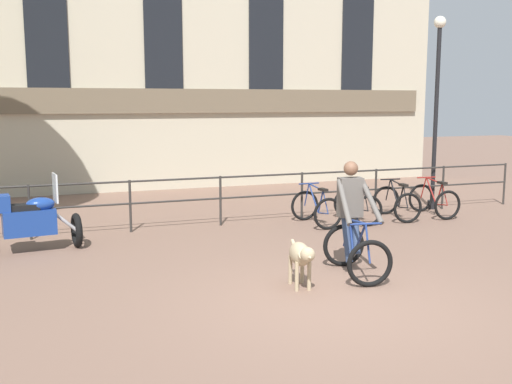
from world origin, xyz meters
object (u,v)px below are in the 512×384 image
object	(u,v)px
parked_bicycle_near_lamp	(316,208)
street_lamp	(436,103)
parked_bicycle_mid_right	(397,203)
cyclist_with_bike	(353,224)
parked_bicycle_far_end	(434,200)
parked_motorcycle	(28,220)
dog	(301,256)
parked_bicycle_mid_left	(357,205)

from	to	relation	value
parked_bicycle_near_lamp	street_lamp	xyz separation A→B (m)	(3.51, 0.77, 2.19)
parked_bicycle_mid_right	street_lamp	xyz separation A→B (m)	(1.52, 0.77, 2.19)
cyclist_with_bike	street_lamp	size ratio (longest dim) A/B	0.37
parked_bicycle_mid_right	parked_bicycle_far_end	size ratio (longest dim) A/B	1.03
cyclist_with_bike	parked_motorcycle	bearing A→B (deg)	155.43
parked_bicycle_mid_right	dog	bearing A→B (deg)	49.85
parked_motorcycle	parked_bicycle_near_lamp	size ratio (longest dim) A/B	1.54
parked_motorcycle	parked_bicycle_mid_right	size ratio (longest dim) A/B	1.48
parked_motorcycle	parked_bicycle_far_end	size ratio (longest dim) A/B	1.53
parked_bicycle_mid_right	parked_bicycle_far_end	bearing A→B (deg)	-173.36
parked_bicycle_near_lamp	parked_bicycle_far_end	xyz separation A→B (m)	(2.98, 0.00, 0.00)
parked_bicycle_mid_right	street_lamp	bearing A→B (deg)	-146.48
cyclist_with_bike	parked_bicycle_mid_right	xyz separation A→B (m)	(3.05, 3.45, -0.41)
parked_bicycle_mid_left	parked_bicycle_mid_right	bearing A→B (deg)	-175.16
parked_bicycle_far_end	street_lamp	distance (m)	2.38
dog	parked_bicycle_mid_left	distance (m)	4.94
dog	parked_bicycle_near_lamp	size ratio (longest dim) A/B	0.84
dog	cyclist_with_bike	bearing A→B (deg)	29.68
parked_bicycle_mid_left	parked_bicycle_far_end	world-z (taller)	same
cyclist_with_bike	parked_bicycle_mid_right	distance (m)	4.62
dog	street_lamp	distance (m)	7.56
parked_bicycle_mid_left	street_lamp	bearing A→B (deg)	-158.10
cyclist_with_bike	parked_bicycle_far_end	bearing A→B (deg)	49.63
parked_bicycle_mid_left	parked_bicycle_far_end	xyz separation A→B (m)	(1.99, -0.00, 0.00)
street_lamp	parked_motorcycle	bearing A→B (deg)	-172.92
dog	parked_bicycle_mid_left	world-z (taller)	parked_bicycle_mid_left
cyclist_with_bike	parked_bicycle_mid_right	bearing A→B (deg)	57.67
parked_bicycle_far_end	street_lamp	world-z (taller)	street_lamp
parked_bicycle_near_lamp	dog	bearing A→B (deg)	59.21
parked_bicycle_mid_right	street_lamp	size ratio (longest dim) A/B	0.26
dog	parked_bicycle_far_end	bearing A→B (deg)	45.84
parked_bicycle_mid_right	street_lamp	distance (m)	2.78
parked_bicycle_near_lamp	parked_bicycle_mid_right	bearing A→B (deg)	177.97
dog	parked_motorcycle	xyz separation A→B (m)	(-3.56, 3.48, 0.09)
cyclist_with_bike	parked_bicycle_far_end	xyz separation A→B (m)	(4.04, 3.45, -0.41)
dog	parked_bicycle_far_end	world-z (taller)	parked_bicycle_far_end
parked_motorcycle	street_lamp	distance (m)	9.46
parked_motorcycle	street_lamp	bearing A→B (deg)	-89.39
dog	parked_bicycle_mid_right	bearing A→B (deg)	51.96
parked_bicycle_near_lamp	parked_bicycle_mid_right	distance (m)	1.98
dog	street_lamp	bearing A→B (deg)	48.18
cyclist_with_bike	parked_bicycle_mid_right	world-z (taller)	cyclist_with_bike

